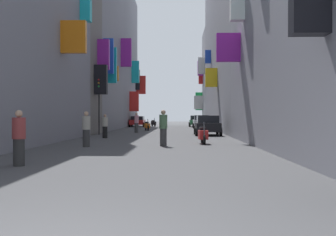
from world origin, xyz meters
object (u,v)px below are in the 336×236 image
object	(u,v)px
pedestrian_near_left	(19,138)
pedestrian_mid_street	(86,129)
parked_car_red	(138,121)
parked_car_green	(196,121)
traffic_light_near_corner	(99,96)
parked_car_silver	(201,121)
pedestrian_near_right	(136,123)
scooter_black	(154,123)
pedestrian_crossing	(163,128)
parked_car_black	(207,125)
scooter_orange	(147,126)
scooter_red	(203,135)
pedestrian_far_away	(105,126)

from	to	relation	value
pedestrian_near_left	pedestrian_mid_street	distance (m)	7.26
parked_car_red	parked_car_green	bearing A→B (deg)	1.76
traffic_light_near_corner	parked_car_silver	bearing A→B (deg)	62.45
pedestrian_near_right	pedestrian_mid_street	size ratio (longest dim) A/B	1.03
parked_car_red	pedestrian_near_left	distance (m)	42.35
scooter_black	pedestrian_near_right	size ratio (longest dim) A/B	1.11
parked_car_green	scooter_black	xyz separation A→B (m)	(-5.66, 0.80, -0.31)
parked_car_green	pedestrian_near_left	xyz separation A→B (m)	(-6.80, -42.58, 0.02)
parked_car_silver	pedestrian_crossing	size ratio (longest dim) A/B	2.55
parked_car_black	pedestrian_near_right	distance (m)	7.32
scooter_black	pedestrian_mid_street	size ratio (longest dim) A/B	1.14
parked_car_green	pedestrian_near_right	bearing A→B (deg)	-106.97
parked_car_green	parked_car_silver	bearing A→B (deg)	-87.33
scooter_orange	traffic_light_near_corner	size ratio (longest dim) A/B	0.43
parked_car_red	scooter_black	size ratio (longest dim) A/B	2.23
scooter_black	traffic_light_near_corner	bearing A→B (deg)	-96.47
parked_car_silver	scooter_red	distance (m)	26.85
scooter_black	scooter_red	bearing A→B (deg)	-82.18
parked_car_black	scooter_black	xyz separation A→B (m)	(-5.51, 24.57, -0.30)
scooter_orange	parked_car_silver	bearing A→B (deg)	53.33
pedestrian_mid_street	traffic_light_near_corner	size ratio (longest dim) A/B	0.38
scooter_orange	pedestrian_crossing	world-z (taller)	pedestrian_crossing
parked_car_green	parked_car_red	world-z (taller)	parked_car_green
parked_car_red	pedestrian_mid_street	size ratio (longest dim) A/B	2.56
scooter_red	pedestrian_near_left	bearing A→B (deg)	-121.49
scooter_orange	pedestrian_near_left	distance (m)	28.69
parked_car_red	pedestrian_crossing	bearing A→B (deg)	-82.22
scooter_red	scooter_orange	distance (m)	19.68
scooter_orange	parked_car_green	bearing A→B (deg)	68.86
traffic_light_near_corner	pedestrian_near_left	bearing A→B (deg)	-85.52
parked_car_green	scooter_black	distance (m)	5.73
pedestrian_near_right	pedestrian_far_away	size ratio (longest dim) A/B	1.10
parked_car_green	scooter_orange	xyz separation A→B (m)	(-5.38, -13.93, -0.31)
traffic_light_near_corner	pedestrian_mid_street	bearing A→B (deg)	-81.61
parked_car_black	pedestrian_near_left	xyz separation A→B (m)	(-6.65, -18.81, 0.03)
pedestrian_near_right	pedestrian_far_away	distance (m)	8.62
parked_car_black	pedestrian_near_left	world-z (taller)	pedestrian_near_left
scooter_black	pedestrian_crossing	xyz separation A→B (m)	(2.69, -35.57, 0.39)
parked_car_red	pedestrian_far_away	bearing A→B (deg)	-88.58
parked_car_green	scooter_orange	bearing A→B (deg)	-111.14
parked_car_red	pedestrian_far_away	size ratio (longest dim) A/B	2.73
scooter_red	scooter_orange	bearing A→B (deg)	102.87
parked_car_black	pedestrian_far_away	xyz separation A→B (m)	(-6.86, -3.97, -0.00)
parked_car_black	pedestrian_near_right	xyz separation A→B (m)	(-5.71, 4.57, 0.08)
parked_car_red	pedestrian_crossing	world-z (taller)	pedestrian_crossing
scooter_red	parked_car_black	bearing A→B (deg)	84.79
parked_car_black	parked_car_green	size ratio (longest dim) A/B	0.92
parked_car_black	pedestrian_crossing	bearing A→B (deg)	-104.37
scooter_orange	pedestrian_mid_street	distance (m)	21.43
traffic_light_near_corner	scooter_red	bearing A→B (deg)	-54.42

